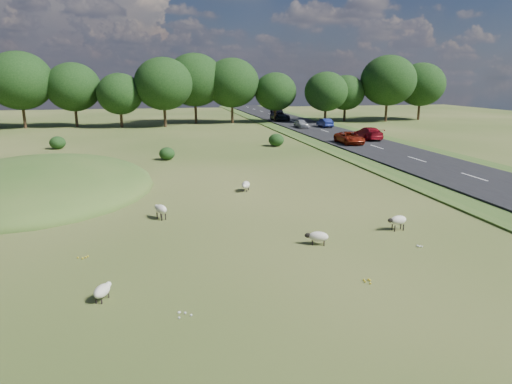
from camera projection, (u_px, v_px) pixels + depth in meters
ground at (198, 163)px, 42.13m from camera, size 160.00×160.00×0.00m
mound at (37, 189)px, 32.05m from camera, size 16.00×20.00×4.00m
road at (354, 141)px, 55.74m from camera, size 8.00×150.00×0.25m
treeline at (170, 85)px, 73.88m from camera, size 96.28×14.66×11.70m
shrubs at (172, 144)px, 49.22m from camera, size 25.74×11.19×1.44m
sheep_0 at (398, 220)px, 23.25m from camera, size 1.11×0.58×0.78m
sheep_1 at (246, 185)px, 31.38m from camera, size 0.88×1.25×0.70m
sheep_2 at (318, 237)px, 21.28m from camera, size 1.16×0.78×0.64m
sheep_3 at (161, 209)px, 25.15m from camera, size 0.86×1.16×0.81m
sheep_4 at (102, 291)px, 15.96m from camera, size 0.73×1.04×0.58m
car_0 at (350, 138)px, 52.38m from camera, size 2.22×4.82×1.34m
car_3 at (368, 133)px, 56.07m from camera, size 2.09×5.15×1.49m
car_4 at (301, 123)px, 69.43m from camera, size 1.47×3.64×1.24m
car_5 at (325, 123)px, 70.17m from camera, size 1.38×3.97×1.31m
car_6 at (277, 110)px, 97.46m from camera, size 1.90×4.67×1.36m
car_7 at (280, 116)px, 80.96m from camera, size 2.53×5.49×1.52m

